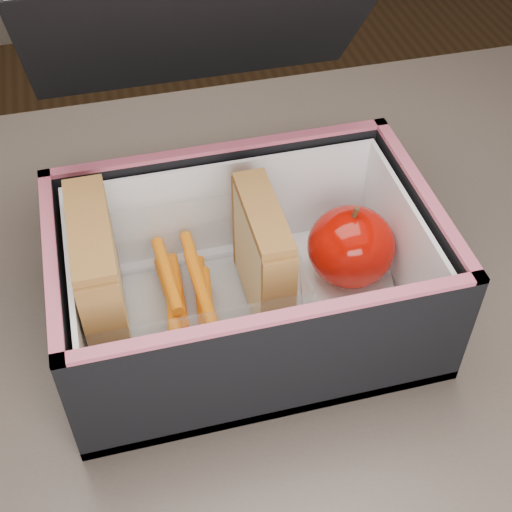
# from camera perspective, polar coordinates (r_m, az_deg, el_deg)

# --- Properties ---
(kitchen_table) EXTENTS (1.20, 0.80, 0.75)m
(kitchen_table) POSITION_cam_1_polar(r_m,az_deg,el_deg) (0.66, 7.03, -11.62)
(kitchen_table) COLOR brown
(kitchen_table) RESTS_ON ground
(lunch_bag) EXTENTS (0.29, 0.31, 0.26)m
(lunch_bag) POSITION_cam_1_polar(r_m,az_deg,el_deg) (0.55, -0.88, -0.71)
(lunch_bag) COLOR black
(lunch_bag) RESTS_ON kitchen_table
(plastic_tub) EXTENTS (0.17, 0.12, 0.07)m
(plastic_tub) POSITION_cam_1_polar(r_m,az_deg,el_deg) (0.56, -5.66, -2.55)
(plastic_tub) COLOR white
(plastic_tub) RESTS_ON lunch_bag
(sandwich_left) EXTENTS (0.03, 0.10, 0.12)m
(sandwich_left) POSITION_cam_1_polar(r_m,az_deg,el_deg) (0.54, -12.33, -1.95)
(sandwich_left) COLOR #CAB882
(sandwich_left) RESTS_ON plastic_tub
(sandwich_right) EXTENTS (0.03, 0.09, 0.10)m
(sandwich_right) POSITION_cam_1_polar(r_m,az_deg,el_deg) (0.55, 0.53, -0.11)
(sandwich_right) COLOR #CAB882
(sandwich_right) RESTS_ON plastic_tub
(carrot_sticks) EXTENTS (0.05, 0.14, 0.03)m
(carrot_sticks) POSITION_cam_1_polar(r_m,az_deg,el_deg) (0.57, -5.66, -3.34)
(carrot_sticks) COLOR #F66700
(carrot_sticks) RESTS_ON plastic_tub
(paper_napkin) EXTENTS (0.09, 0.10, 0.01)m
(paper_napkin) POSITION_cam_1_polar(r_m,az_deg,el_deg) (0.61, 7.20, -1.87)
(paper_napkin) COLOR white
(paper_napkin) RESTS_ON lunch_bag
(red_apple) EXTENTS (0.09, 0.09, 0.08)m
(red_apple) POSITION_cam_1_polar(r_m,az_deg,el_deg) (0.58, 7.60, 0.75)
(red_apple) COLOR #9B0800
(red_apple) RESTS_ON paper_napkin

